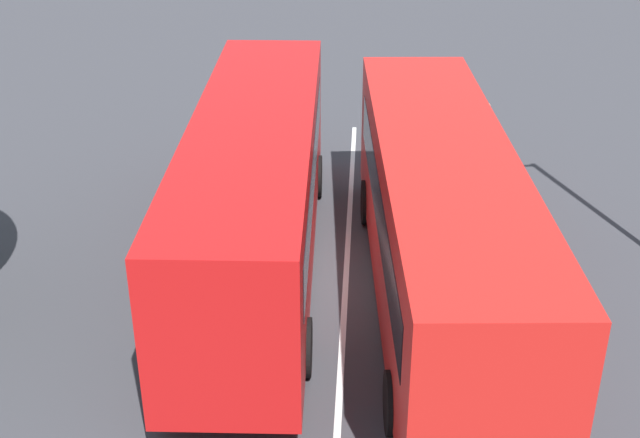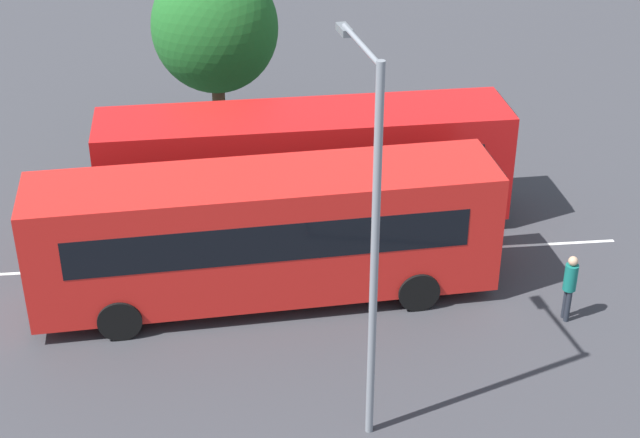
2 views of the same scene
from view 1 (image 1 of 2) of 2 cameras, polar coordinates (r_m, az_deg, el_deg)
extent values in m
plane|color=#38383D|center=(17.68, 1.76, -4.29)|extent=(81.87, 81.87, 0.00)
cube|color=red|center=(16.11, 8.21, -0.13)|extent=(11.62, 4.72, 3.07)
cube|color=black|center=(20.97, 6.26, 8.99)|extent=(0.56, 2.10, 1.29)
cube|color=black|center=(15.82, 4.07, 1.04)|extent=(9.36, 2.06, 0.98)
cube|color=black|center=(16.17, 12.42, 1.04)|extent=(9.36, 2.06, 0.98)
cube|color=black|center=(20.83, 6.32, 10.39)|extent=(0.50, 1.91, 0.32)
cube|color=black|center=(21.76, 5.97, 3.64)|extent=(0.56, 2.19, 0.36)
cylinder|color=black|center=(19.84, 3.25, 1.14)|extent=(1.09, 0.49, 1.05)
cylinder|color=black|center=(20.12, 9.79, 1.14)|extent=(1.09, 0.49, 1.05)
cylinder|color=black|center=(13.70, 5.06, -12.34)|extent=(1.09, 0.49, 1.05)
cylinder|color=black|center=(14.10, 14.59, -11.96)|extent=(1.09, 0.49, 1.05)
cube|color=red|center=(17.37, -4.42, 2.17)|extent=(11.62, 4.36, 3.07)
cube|color=black|center=(22.33, -3.10, 10.24)|extent=(0.49, 2.11, 1.29)
cube|color=black|center=(17.37, -8.34, 3.30)|extent=(9.42, 1.74, 0.98)
cube|color=black|center=(17.13, -0.54, 3.25)|extent=(9.42, 1.74, 0.98)
cube|color=black|center=(22.20, -3.13, 11.56)|extent=(0.44, 1.92, 0.32)
cube|color=black|center=(23.07, -2.97, 5.16)|extent=(0.49, 2.21, 0.36)
cylinder|color=black|center=(21.36, -6.43, 2.97)|extent=(1.08, 0.46, 1.05)
cylinder|color=black|center=(21.17, -0.26, 2.92)|extent=(1.08, 0.46, 1.05)
cylinder|color=black|center=(15.11, -9.95, -8.44)|extent=(1.08, 0.46, 1.05)
cylinder|color=black|center=(14.84, -1.12, -8.70)|extent=(1.08, 0.46, 1.05)
cylinder|color=#232833|center=(23.47, 11.14, 4.65)|extent=(0.13, 0.13, 0.87)
cylinder|color=#232833|center=(23.44, 10.76, 4.66)|extent=(0.13, 0.13, 0.87)
cylinder|color=#146B60|center=(23.17, 11.11, 6.42)|extent=(0.38, 0.38, 0.69)
sphere|color=tan|center=(23.02, 11.22, 7.49)|extent=(0.23, 0.23, 0.23)
cube|color=silver|center=(17.67, 1.76, -4.28)|extent=(17.91, 2.73, 0.01)
camera|label=2|loc=(26.07, 68.61, 21.40)|focal=53.84mm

